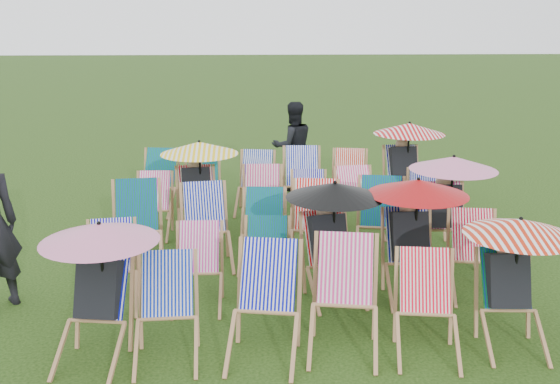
{
  "coord_description": "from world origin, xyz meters",
  "views": [
    {
      "loc": [
        -0.53,
        -7.56,
        3.07
      ],
      "look_at": [
        -0.14,
        0.24,
        0.9
      ],
      "focal_mm": 40.0,
      "sensor_mm": 36.0,
      "label": 1
    }
  ],
  "objects_px": {
    "deckchair_5": "(514,281)",
    "deckchair_0": "(95,290)",
    "person_rear": "(293,146)",
    "deckchair_29": "(406,163)"
  },
  "relations": [
    {
      "from": "deckchair_5",
      "to": "deckchair_0",
      "type": "bearing_deg",
      "value": -175.4
    },
    {
      "from": "deckchair_5",
      "to": "person_rear",
      "type": "height_order",
      "value": "person_rear"
    },
    {
      "from": "deckchair_0",
      "to": "deckchair_5",
      "type": "distance_m",
      "value": 3.93
    },
    {
      "from": "deckchair_29",
      "to": "person_rear",
      "type": "bearing_deg",
      "value": 144.82
    },
    {
      "from": "deckchair_0",
      "to": "deckchair_5",
      "type": "height_order",
      "value": "deckchair_0"
    },
    {
      "from": "deckchair_5",
      "to": "person_rear",
      "type": "xyz_separation_m",
      "value": [
        -1.7,
        5.87,
        0.16
      ]
    },
    {
      "from": "deckchair_0",
      "to": "deckchair_5",
      "type": "relative_size",
      "value": 1.03
    },
    {
      "from": "deckchair_5",
      "to": "deckchair_29",
      "type": "bearing_deg",
      "value": 92.47
    },
    {
      "from": "person_rear",
      "to": "deckchair_5",
      "type": "bearing_deg",
      "value": 91.76
    },
    {
      "from": "deckchair_0",
      "to": "person_rear",
      "type": "height_order",
      "value": "person_rear"
    }
  ]
}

